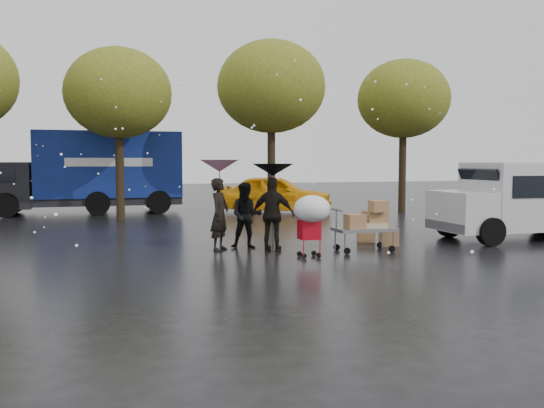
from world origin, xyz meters
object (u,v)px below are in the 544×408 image
object	(u,v)px
person_black	(273,214)
white_van	(524,199)
blue_truck	(89,172)
yellow_taxi	(276,194)
vendor_cart	(367,222)
shopping_cart	(312,212)
person_pink	(220,214)

from	to	relation	value
person_black	white_van	size ratio (longest dim) A/B	0.38
person_black	blue_truck	xyz separation A→B (m)	(-4.55, 12.36, 0.84)
person_black	blue_truck	bearing A→B (deg)	-39.17
blue_truck	yellow_taxi	world-z (taller)	blue_truck
blue_truck	yellow_taxi	xyz separation A→B (m)	(7.71, -2.21, -0.93)
person_black	white_van	distance (m)	7.60
vendor_cart	shopping_cart	size ratio (longest dim) A/B	1.04
person_black	shopping_cart	distance (m)	1.38
shopping_cart	vendor_cart	bearing A→B (deg)	19.34
person_black	yellow_taxi	xyz separation A→B (m)	(3.16, 10.15, -0.10)
blue_truck	white_van	bearing A→B (deg)	-45.11
shopping_cart	person_pink	bearing A→B (deg)	135.19
shopping_cart	blue_truck	size ratio (longest dim) A/B	0.18
shopping_cart	yellow_taxi	bearing A→B (deg)	77.13
person_black	shopping_cart	world-z (taller)	person_black
person_black	vendor_cart	size ratio (longest dim) A/B	1.21
person_pink	white_van	bearing A→B (deg)	-57.20
shopping_cart	white_van	world-z (taller)	white_van
white_van	vendor_cart	bearing A→B (deg)	-171.29
person_black	white_van	world-z (taller)	white_van
vendor_cart	blue_truck	xyz separation A→B (m)	(-6.81, 13.01, 1.03)
vendor_cart	shopping_cart	world-z (taller)	shopping_cart
person_black	blue_truck	world-z (taller)	blue_truck
vendor_cart	person_pink	bearing A→B (deg)	161.38
person_pink	yellow_taxi	size ratio (longest dim) A/B	0.37
person_pink	blue_truck	size ratio (longest dim) A/B	0.22
person_black	blue_truck	size ratio (longest dim) A/B	0.22
vendor_cart	shopping_cart	xyz separation A→B (m)	(-1.71, -0.60, 0.34)
vendor_cart	yellow_taxi	world-z (taller)	yellow_taxi
white_van	person_pink	bearing A→B (deg)	177.67
vendor_cart	shopping_cart	distance (m)	1.84
person_pink	person_black	distance (m)	1.34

